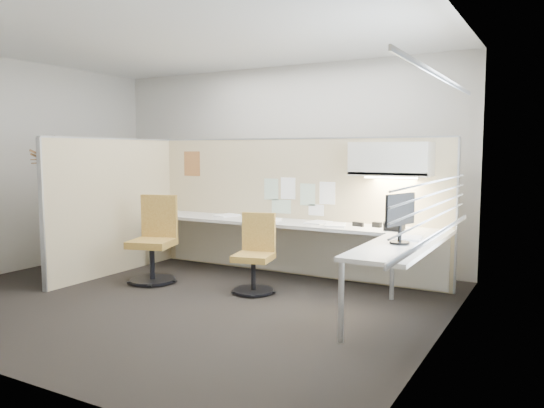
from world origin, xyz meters
The scene contains 25 objects.
floor centered at (0.00, 0.00, -0.01)m, with size 5.50×4.50×0.01m, color black.
ceiling centered at (0.00, 0.00, 2.80)m, with size 5.50×4.50×0.01m, color white.
wall_back centered at (0.00, 2.25, 1.40)m, with size 5.50×0.02×2.80m, color beige.
wall_left centered at (-2.75, 0.00, 1.40)m, with size 0.02×4.50×2.80m, color beige.
wall_right centered at (2.75, 0.00, 1.40)m, with size 0.02×4.50×2.80m, color beige.
window_pane centered at (2.73, 0.00, 1.55)m, with size 0.01×2.80×1.30m, color #A1AFBB.
partition_back centered at (0.55, 1.60, 0.88)m, with size 4.10×0.06×1.75m, color beige.
partition_left centered at (-1.50, 0.50, 0.88)m, with size 0.06×2.20×1.75m, color beige.
desk centered at (0.93, 1.13, 0.60)m, with size 4.00×2.07×0.73m.
overhead_bin centered at (1.90, 1.39, 1.51)m, with size 0.90×0.36×0.38m, color beige.
task_light_strip centered at (1.90, 1.39, 1.30)m, with size 0.60×0.06×0.02m, color #FFEABF.
pinned_papers centered at (0.63, 1.57, 1.03)m, with size 1.01×0.00×0.47m.
poster centered at (-1.05, 1.57, 1.42)m, with size 0.28×0.00×0.35m, color orange.
chair_left centered at (-0.74, 0.40, 0.49)m, with size 0.61×0.62×1.04m.
chair_right centered at (0.59, 0.58, 0.41)m, with size 0.49×0.50×0.88m.
monitor centered at (2.30, 0.38, 1.00)m, with size 0.19×0.44×0.47m.
phone centered at (2.01, 1.20, 0.78)m, with size 0.21×0.20×0.12m.
stapler centered at (1.55, 1.30, 0.76)m, with size 0.14×0.04×0.05m, color black.
tape_dispenser centered at (1.77, 1.34, 0.76)m, with size 0.10×0.06×0.06m, color black.
coat_hook centered at (-1.58, -0.45, 1.42)m, with size 0.18×0.46×1.37m.
paper_stack_0 centered at (-0.31, 1.34, 0.74)m, with size 0.23×0.30×0.02m, color white.
paper_stack_1 centered at (0.43, 1.16, 0.75)m, with size 0.23×0.30×0.03m, color white.
paper_stack_2 centered at (1.04, 1.33, 0.74)m, with size 0.23×0.30×0.02m, color white.
paper_stack_3 centered at (1.31, 1.21, 0.74)m, with size 0.23×0.30×0.02m, color white.
paper_stack_4 centered at (2.30, 0.71, 0.74)m, with size 0.23×0.30×0.02m, color white.
Camera 1 is at (3.65, -4.50, 1.60)m, focal length 35.00 mm.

